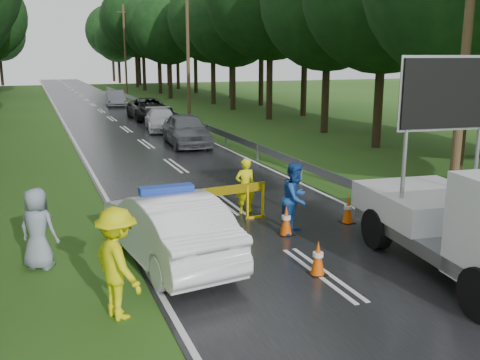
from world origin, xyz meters
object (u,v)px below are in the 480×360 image
police_sedan (168,227)px  barrier (223,195)px  civilian (295,198)px  work_truck (480,223)px  queue_car_first (186,130)px  queue_car_second (161,120)px  queue_car_fourth (115,98)px  officer (245,186)px  queue_car_third (149,109)px

police_sedan → barrier: size_ratio=1.95×
civilian → work_truck: bearing=-98.3°
work_truck → queue_car_first: bearing=99.9°
queue_car_second → queue_car_fourth: size_ratio=1.04×
work_truck → civilian: (-2.10, 3.92, -0.27)m
queue_car_second → civilian: bearing=-86.1°
civilian → queue_car_fourth: 37.17m
police_sedan → work_truck: work_truck is taller
work_truck → officer: bearing=120.6°
work_truck → police_sedan: bearing=156.9°
work_truck → queue_car_second: (-0.84, 24.07, -0.53)m
queue_car_first → queue_car_fourth: 23.01m
police_sedan → queue_car_second: size_ratio=1.08×
queue_car_third → police_sedan: bearing=-100.6°
barrier → queue_car_first: queue_car_first is taller
police_sedan → queue_car_first: size_ratio=1.02×
police_sedan → queue_car_third: bearing=-108.7°
barrier → queue_car_fourth: (2.49, 35.76, -0.07)m
police_sedan → work_truck: (5.58, -3.22, 0.41)m
queue_car_second → queue_car_fourth: (-0.21, 17.01, 0.06)m
officer → civilian: 2.15m
police_sedan → queue_car_third: police_sedan is taller
officer → queue_car_third: bearing=-94.2°
queue_car_third → queue_car_fourth: queue_car_third is taller
officer → queue_car_fourth: (1.59, 35.08, -0.09)m
police_sedan → barrier: (2.05, 2.10, 0.00)m
queue_car_second → barrier: bearing=-90.7°
police_sedan → queue_car_third: (5.27, 26.85, -0.02)m
queue_car_first → officer: bearing=-93.8°
queue_car_first → queue_car_third: (0.66, 12.00, -0.06)m
queue_car_first → queue_car_second: queue_car_first is taller
police_sedan → civilian: bearing=-176.2°
civilian → queue_car_third: bearing=49.7°
civilian → queue_car_fourth: (1.05, 37.16, -0.20)m
police_sedan → queue_car_first: police_sedan is taller
police_sedan → civilian: (3.48, 0.70, 0.14)m
barrier → civilian: size_ratio=1.36×
civilian → officer: bearing=68.0°
police_sedan → queue_car_fourth: police_sedan is taller
barrier → queue_car_third: 24.96m
civilian → queue_car_second: bearing=50.0°
officer → queue_car_second: bearing=-94.3°
work_truck → civilian: size_ratio=3.13×
queue_car_first → queue_car_third: 12.02m
barrier → police_sedan: bearing=-139.6°
police_sedan → queue_car_fourth: bearing=-104.4°
queue_car_second → queue_car_first: bearing=-83.7°
civilian → queue_car_fourth: size_ratio=0.42×
barrier → queue_car_first: (2.57, 12.75, 0.03)m
queue_car_first → queue_car_fourth: (-0.08, 23.01, -0.10)m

